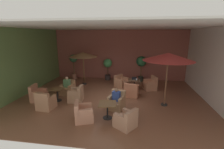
# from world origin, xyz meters

# --- Properties ---
(ground_plane) EXTENTS (10.58, 8.53, 0.02)m
(ground_plane) POSITION_xyz_m (0.00, 0.00, -0.01)
(ground_plane) COLOR brown
(wall_back_brick) EXTENTS (10.58, 0.08, 3.92)m
(wall_back_brick) POSITION_xyz_m (0.00, 4.23, 1.96)
(wall_back_brick) COLOR brown
(wall_back_brick) RESTS_ON ground_plane
(wall_left_accent) EXTENTS (0.08, 8.53, 3.92)m
(wall_left_accent) POSITION_xyz_m (-5.25, 0.00, 1.96)
(wall_left_accent) COLOR #607F46
(wall_left_accent) RESTS_ON ground_plane
(wall_right_plain) EXTENTS (0.08, 8.53, 3.92)m
(wall_right_plain) POSITION_xyz_m (5.25, 0.00, 1.96)
(wall_right_plain) COLOR silver
(wall_right_plain) RESTS_ON ground_plane
(ceiling_slab) EXTENTS (10.58, 8.53, 0.06)m
(ceiling_slab) POSITION_xyz_m (0.00, 0.00, 3.95)
(ceiling_slab) COLOR silver
(ceiling_slab) RESTS_ON wall_back_brick
(cafe_table_front_left) EXTENTS (0.73, 0.73, 0.70)m
(cafe_table_front_left) POSITION_xyz_m (1.30, 1.54, 0.53)
(cafe_table_front_left) COLOR black
(cafe_table_front_left) RESTS_ON ground_plane
(armchair_front_left_north) EXTENTS (0.87, 0.84, 0.83)m
(armchair_front_left_north) POSITION_xyz_m (1.16, 0.45, 0.31)
(armchair_front_left_north) COLOR #BD7557
(armchair_front_left_north) RESTS_ON ground_plane
(armchair_front_left_east) EXTENTS (0.92, 0.97, 0.89)m
(armchair_front_left_east) POSITION_xyz_m (2.37, 1.84, 0.32)
(armchair_front_left_east) COLOR tan
(armchair_front_left_east) RESTS_ON ground_plane
(armchair_front_left_south) EXTENTS (1.08, 1.09, 0.81)m
(armchair_front_left_south) POSITION_xyz_m (0.39, 2.15, 0.30)
(armchair_front_left_south) COLOR tan
(armchair_front_left_south) RESTS_ON ground_plane
(cafe_table_front_right) EXTENTS (0.63, 0.63, 0.70)m
(cafe_table_front_right) POSITION_xyz_m (-2.85, -0.81, 0.49)
(cafe_table_front_right) COLOR black
(cafe_table_front_right) RESTS_ON ground_plane
(armchair_front_right_north) EXTENTS (0.79, 0.78, 0.86)m
(armchair_front_right_north) POSITION_xyz_m (-1.81, -0.72, 0.33)
(armchair_front_right_north) COLOR tan
(armchair_front_right_north) RESTS_ON ground_plane
(armchair_front_right_east) EXTENTS (0.81, 0.83, 0.86)m
(armchair_front_right_east) POSITION_xyz_m (-2.71, 0.23, 0.32)
(armchair_front_right_east) COLOR #AE7D56
(armchair_front_right_east) RESTS_ON ground_plane
(armchair_front_right_south) EXTENTS (0.84, 0.86, 0.89)m
(armchair_front_right_south) POSITION_xyz_m (-3.90, -0.96, 0.33)
(armchair_front_right_south) COLOR #BA7659
(armchair_front_right_south) RESTS_ON ground_plane
(armchair_front_right_west) EXTENTS (0.79, 0.78, 0.91)m
(armchair_front_right_west) POSITION_xyz_m (-2.93, -1.86, 0.33)
(armchair_front_right_west) COLOR #AF7A59
(armchair_front_right_west) RESTS_ON ground_plane
(cafe_table_mid_center) EXTENTS (0.80, 0.80, 0.70)m
(cafe_table_mid_center) POSITION_xyz_m (0.20, -2.26, 0.53)
(cafe_table_mid_center) COLOR black
(cafe_table_mid_center) RESTS_ON ground_plane
(armchair_mid_center_north) EXTENTS (1.01, 1.00, 0.79)m
(armchair_mid_center_north) POSITION_xyz_m (1.04, -2.86, 0.30)
(armchair_mid_center_north) COLOR tan
(armchair_mid_center_north) RESTS_ON ground_plane
(armchair_mid_center_east) EXTENTS (0.90, 0.94, 0.88)m
(armchair_mid_center_east) POSITION_xyz_m (0.48, -1.26, 0.32)
(armchair_mid_center_east) COLOR tan
(armchair_mid_center_east) RESTS_ON ground_plane
(armchair_mid_center_south) EXTENTS (0.97, 0.97, 0.83)m
(armchair_mid_center_south) POSITION_xyz_m (-0.78, -2.60, 0.31)
(armchair_mid_center_south) COLOR tan
(armchair_mid_center_south) RESTS_ON ground_plane
(patio_umbrella_tall_red) EXTENTS (2.02, 2.02, 2.35)m
(patio_umbrella_tall_red) POSITION_xyz_m (-2.34, 2.30, 2.17)
(patio_umbrella_tall_red) COLOR #2D2D2D
(patio_umbrella_tall_red) RESTS_ON ground_plane
(patio_umbrella_center_beige) EXTENTS (2.43, 2.43, 2.71)m
(patio_umbrella_center_beige) POSITION_xyz_m (2.88, -0.56, 2.51)
(patio_umbrella_center_beige) COLOR #2D2D2D
(patio_umbrella_center_beige) RESTS_ON ground_plane
(potted_tree_left_corner) EXTENTS (0.78, 0.78, 1.95)m
(potted_tree_left_corner) POSITION_xyz_m (1.78, 3.76, 1.40)
(potted_tree_left_corner) COLOR #33352C
(potted_tree_left_corner) RESTS_ON ground_plane
(potted_tree_mid_left) EXTENTS (0.62, 0.62, 1.99)m
(potted_tree_mid_left) POSITION_xyz_m (-3.64, 3.70, 1.26)
(potted_tree_mid_left) COLOR #A2624F
(potted_tree_mid_left) RESTS_ON ground_plane
(potted_tree_mid_right) EXTENTS (0.69, 0.69, 1.70)m
(potted_tree_mid_right) POSITION_xyz_m (-0.85, 3.76, 1.14)
(potted_tree_mid_right) COLOR #372E2E
(potted_tree_mid_right) RESTS_ON ground_plane
(patron_blue_shirt) EXTENTS (0.41, 0.28, 0.66)m
(patron_blue_shirt) POSITION_xyz_m (-2.71, 0.20, 0.74)
(patron_blue_shirt) COLOR #517A4F
(patron_blue_shirt) RESTS_ON ground_plane
(patron_by_window) EXTENTS (0.41, 0.32, 0.64)m
(patron_by_window) POSITION_xyz_m (0.47, -1.30, 0.70)
(patron_by_window) COLOR #324BA2
(patron_by_window) RESTS_ON ground_plane
(iced_drink_cup) EXTENTS (0.08, 0.08, 0.11)m
(iced_drink_cup) POSITION_xyz_m (1.44, 1.48, 0.75)
(iced_drink_cup) COLOR silver
(iced_drink_cup) RESTS_ON cafe_table_front_left
(open_laptop) EXTENTS (0.32, 0.23, 0.20)m
(open_laptop) POSITION_xyz_m (1.29, 1.60, 0.75)
(open_laptop) COLOR #9EA0A5
(open_laptop) RESTS_ON cafe_table_front_left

